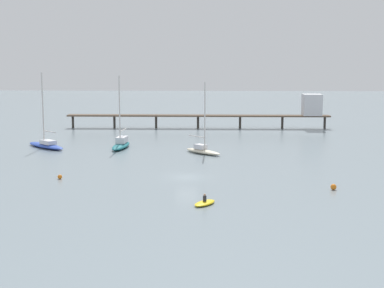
{
  "coord_description": "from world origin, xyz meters",
  "views": [
    {
      "loc": [
        3.31,
        -67.66,
        14.22
      ],
      "look_at": [
        0.0,
        17.7,
        1.5
      ],
      "focal_mm": 52.51,
      "sensor_mm": 36.0,
      "label": 1
    }
  ],
  "objects": [
    {
      "name": "ground_plane",
      "position": [
        0.0,
        0.0,
        0.0
      ],
      "size": [
        400.0,
        400.0,
        0.0
      ],
      "primitive_type": "plane",
      "color": "gray"
    },
    {
      "name": "sailboat_blue",
      "position": [
        -24.22,
        22.5,
        0.67
      ],
      "size": [
        8.74,
        8.46,
        12.31
      ],
      "color": "#2D4CB7",
      "rests_on": "ground_plane"
    },
    {
      "name": "dinghy_yellow",
      "position": [
        2.47,
        -13.27,
        0.2
      ],
      "size": [
        2.77,
        3.3,
        1.14
      ],
      "color": "yellow",
      "rests_on": "ground_plane"
    },
    {
      "name": "pier",
      "position": [
        13.67,
        50.69,
        3.98
      ],
      "size": [
        55.46,
        3.86,
        7.27
      ],
      "color": "brown",
      "rests_on": "ground_plane"
    },
    {
      "name": "mooring_buoy_outer",
      "position": [
        16.67,
        -6.2,
        0.33
      ],
      "size": [
        0.66,
        0.66,
        0.66
      ],
      "primitive_type": "sphere",
      "color": "orange",
      "rests_on": "ground_plane"
    },
    {
      "name": "sailboat_cream",
      "position": [
        1.65,
        17.72,
        0.69
      ],
      "size": [
        6.39,
        6.52,
        11.07
      ],
      "color": "beige",
      "rests_on": "ground_plane"
    },
    {
      "name": "mooring_buoy_near",
      "position": [
        -15.3,
        -1.67,
        0.27
      ],
      "size": [
        0.54,
        0.54,
        0.54
      ],
      "primitive_type": "sphere",
      "color": "orange",
      "rests_on": "ground_plane"
    },
    {
      "name": "sailboat_teal",
      "position": [
        -11.83,
        22.68,
        0.8
      ],
      "size": [
        2.74,
        8.56,
        11.86
      ],
      "color": "#1E727A",
      "rests_on": "ground_plane"
    }
  ]
}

